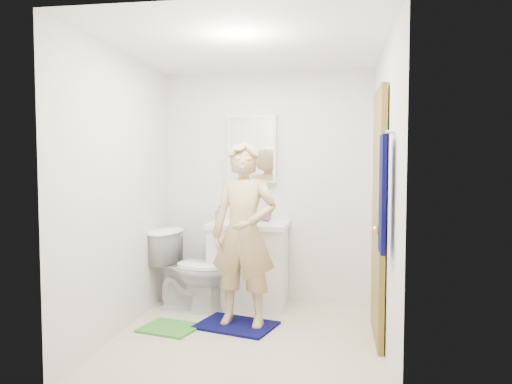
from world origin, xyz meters
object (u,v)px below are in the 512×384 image
at_px(toilet, 192,270).
at_px(man, 244,234).
at_px(towel, 383,194).
at_px(vanity_cabinet, 249,266).
at_px(medicine_cabinet, 252,149).
at_px(soap_dispenser, 219,214).
at_px(toothbrush_cup, 266,217).

distance_m(toilet, man, 0.86).
bearing_deg(toilet, towel, -112.75).
relative_size(vanity_cabinet, toilet, 1.01).
relative_size(medicine_cabinet, toilet, 0.88).
height_order(soap_dispenser, toothbrush_cup, soap_dispenser).
height_order(toilet, man, man).
height_order(vanity_cabinet, man, man).
relative_size(vanity_cabinet, man, 0.49).
distance_m(vanity_cabinet, medicine_cabinet, 1.22).
xyz_separation_m(vanity_cabinet, toilet, (-0.54, -0.21, -0.00)).
bearing_deg(towel, toothbrush_cup, 122.61).
bearing_deg(toothbrush_cup, towel, -57.39).
height_order(vanity_cabinet, toilet, vanity_cabinet).
height_order(vanity_cabinet, medicine_cabinet, medicine_cabinet).
distance_m(towel, man, 1.45).
distance_m(vanity_cabinet, towel, 2.08).
height_order(medicine_cabinet, man, medicine_cabinet).
height_order(toilet, toothbrush_cup, toothbrush_cup).
height_order(towel, toothbrush_cup, towel).
bearing_deg(vanity_cabinet, medicine_cabinet, 90.00).
distance_m(medicine_cabinet, towel, 2.11).
xyz_separation_m(vanity_cabinet, toothbrush_cup, (0.16, 0.11, 0.50)).
bearing_deg(towel, vanity_cabinet, 128.47).
relative_size(medicine_cabinet, man, 0.43).
height_order(towel, soap_dispenser, towel).
relative_size(vanity_cabinet, towel, 1.00).
relative_size(toilet, toothbrush_cup, 6.49).
bearing_deg(towel, soap_dispenser, 135.46).
height_order(toilet, soap_dispenser, soap_dispenser).
xyz_separation_m(medicine_cabinet, soap_dispenser, (-0.30, -0.25, -0.67)).
bearing_deg(soap_dispenser, toothbrush_cup, 17.34).
bearing_deg(medicine_cabinet, toilet, -140.78).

